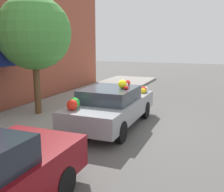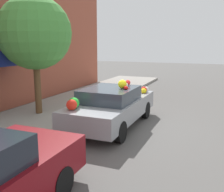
# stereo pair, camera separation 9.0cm
# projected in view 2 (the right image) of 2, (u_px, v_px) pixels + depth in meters

# --- Properties ---
(ground_plane) EXTENTS (60.00, 60.00, 0.00)m
(ground_plane) POSITION_uv_depth(u_px,v_px,m) (110.00, 125.00, 8.90)
(ground_plane) COLOR #565451
(sidewalk_curb) EXTENTS (24.00, 3.20, 0.15)m
(sidewalk_curb) POSITION_uv_depth(u_px,v_px,m) (44.00, 115.00, 9.91)
(sidewalk_curb) COLOR gray
(sidewalk_curb) RESTS_ON ground
(street_tree) EXTENTS (2.65, 2.65, 4.29)m
(street_tree) POSITION_uv_depth(u_px,v_px,m) (35.00, 33.00, 9.36)
(street_tree) COLOR brown
(street_tree) RESTS_ON sidewalk_curb
(fire_hydrant) EXTENTS (0.20, 0.20, 0.70)m
(fire_hydrant) POSITION_uv_depth(u_px,v_px,m) (86.00, 98.00, 11.00)
(fire_hydrant) COLOR gold
(fire_hydrant) RESTS_ON sidewalk_curb
(art_car) EXTENTS (4.28, 1.80, 1.60)m
(art_car) POSITION_uv_depth(u_px,v_px,m) (112.00, 105.00, 8.72)
(art_car) COLOR gray
(art_car) RESTS_ON ground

